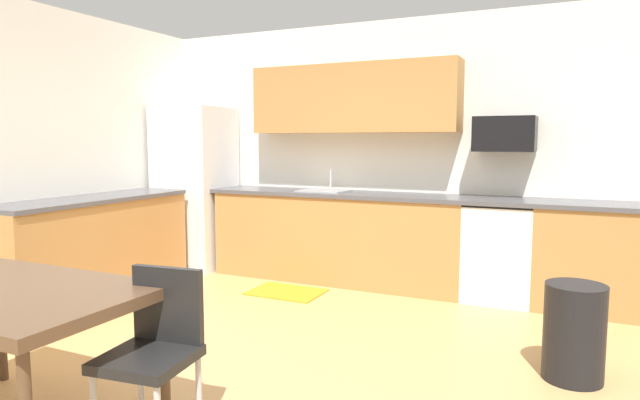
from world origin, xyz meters
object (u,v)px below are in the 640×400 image
Objects in this scene: trash_bin at (574,332)px; oven_range at (499,251)px; microwave at (505,134)px; chair_near_table at (156,343)px; dining_table at (7,300)px; refrigerator at (195,188)px.

oven_range is at bearing 112.12° from trash_bin.
microwave is 2.20m from trash_bin.
microwave is 0.64× the size of chair_near_table.
chair_near_table reaches higher than trash_bin.
trash_bin is (2.54, 1.89, -0.39)m from dining_table.
microwave is 3.70m from chair_near_table.
dining_table is (1.51, -3.42, -0.24)m from refrigerator.
oven_range is 3.98m from dining_table.
microwave reaches higher than trash_bin.
trash_bin is at bearing -20.67° from refrigerator.
chair_near_table is (-1.16, -3.26, 0.05)m from oven_range.
chair_near_table is at bearing -109.67° from oven_range.
trash_bin is (0.65, -1.61, -0.16)m from oven_range.
chair_near_table is at bearing -54.92° from refrigerator.
refrigerator is 3.75m from dining_table.
trash_bin is at bearing 36.74° from dining_table.
refrigerator is 3.42× the size of microwave.
oven_range is 1.08m from microwave.
oven_range is 1.07× the size of chair_near_table.
microwave is 0.90× the size of trash_bin.
chair_near_table is (0.72, 0.24, -0.18)m from dining_table.
dining_table is at bearing -66.13° from refrigerator.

